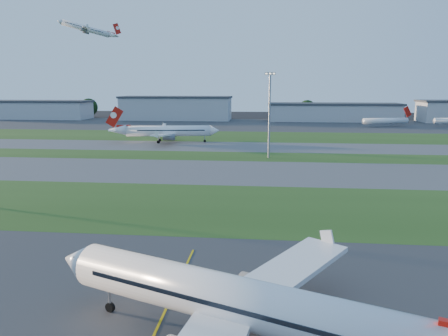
# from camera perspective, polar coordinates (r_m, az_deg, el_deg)

# --- Properties ---
(grass_strip_a) EXTENTS (300.00, 34.00, 0.01)m
(grass_strip_a) POSITION_cam_1_polar(r_m,az_deg,el_deg) (81.46, -4.87, -4.91)
(grass_strip_a) COLOR #274717
(grass_strip_a) RESTS_ON ground
(taxiway_a) EXTENTS (300.00, 32.00, 0.01)m
(taxiway_a) POSITION_cam_1_polar(r_m,az_deg,el_deg) (113.18, -1.79, -0.44)
(taxiway_a) COLOR #515154
(taxiway_a) RESTS_ON ground
(grass_strip_b) EXTENTS (300.00, 18.00, 0.01)m
(grass_strip_b) POSITION_cam_1_polar(r_m,az_deg,el_deg) (137.62, -0.42, 1.56)
(grass_strip_b) COLOR #274717
(grass_strip_b) RESTS_ON ground
(taxiway_b) EXTENTS (300.00, 26.00, 0.01)m
(taxiway_b) POSITION_cam_1_polar(r_m,az_deg,el_deg) (159.26, 0.44, 2.81)
(taxiway_b) COLOR #515154
(taxiway_b) RESTS_ON ground
(grass_strip_c) EXTENTS (300.00, 40.00, 0.01)m
(grass_strip_c) POSITION_cam_1_polar(r_m,az_deg,el_deg) (191.88, 1.37, 4.16)
(grass_strip_c) COLOR #274717
(grass_strip_c) RESTS_ON ground
(apron_far) EXTENTS (400.00, 80.00, 0.01)m
(apron_far) POSITION_cam_1_polar(r_m,az_deg,el_deg) (251.45, 2.44, 5.71)
(apron_far) COLOR #333335
(apron_far) RESTS_ON ground
(airliner_parked) EXTENTS (38.01, 32.26, 12.53)m
(airliner_parked) POSITION_cam_1_polar(r_m,az_deg,el_deg) (37.19, 2.47, -17.34)
(airliner_parked) COLOR white
(airliner_parked) RESTS_ON ground
(airliner_taxiing) EXTENTS (40.16, 33.82, 12.59)m
(airliner_taxiing) POSITION_cam_1_polar(r_m,az_deg,el_deg) (171.93, -7.39, 4.79)
(airliner_taxiing) COLOR white
(airliner_taxiing) RESTS_ON ground
(airliner_departing) EXTENTS (28.89, 24.27, 9.22)m
(airliner_departing) POSITION_cam_1_polar(r_m,az_deg,el_deg) (246.86, -17.51, 16.95)
(airliner_departing) COLOR white
(mini_jet_near) EXTENTS (27.69, 11.19, 9.48)m
(mini_jet_near) POSITION_cam_1_polar(r_m,az_deg,el_deg) (252.12, 20.38, 5.81)
(mini_jet_near) COLOR white
(mini_jet_near) RESTS_ON ground
(light_mast_centre) EXTENTS (3.20, 0.70, 25.80)m
(light_mast_centre) POSITION_cam_1_polar(r_m,az_deg,el_deg) (133.25, 5.96, 7.61)
(light_mast_centre) COLOR gray
(light_mast_centre) RESTS_ON ground
(hangar_far_west) EXTENTS (91.80, 23.00, 12.20)m
(hangar_far_west) POSITION_cam_1_polar(r_m,az_deg,el_deg) (325.32, -24.81, 6.96)
(hangar_far_west) COLOR #95979C
(hangar_far_west) RESTS_ON ground
(hangar_west) EXTENTS (71.40, 23.00, 15.20)m
(hangar_west) POSITION_cam_1_polar(r_m,az_deg,el_deg) (286.72, -6.28, 7.80)
(hangar_west) COLOR #95979C
(hangar_west) RESTS_ON ground
(hangar_east) EXTENTS (81.60, 23.00, 11.20)m
(hangar_east) POSITION_cam_1_polar(r_m,az_deg,el_deg) (283.40, 14.08, 7.10)
(hangar_east) COLOR #95979C
(hangar_east) RESTS_ON ground
(tree_west) EXTENTS (12.10, 12.10, 13.20)m
(tree_west) POSITION_cam_1_polar(r_m,az_deg,el_deg) (320.70, -17.24, 7.60)
(tree_west) COLOR black
(tree_west) RESTS_ON ground
(tree_mid_west) EXTENTS (9.90, 9.90, 10.80)m
(tree_mid_west) POSITION_cam_1_polar(r_m,az_deg,el_deg) (293.57, -1.00, 7.57)
(tree_mid_west) COLOR black
(tree_mid_west) RESTS_ON ground
(tree_mid_east) EXTENTS (11.55, 11.55, 12.60)m
(tree_mid_east) POSITION_cam_1_polar(r_m,az_deg,el_deg) (295.52, 10.81, 7.60)
(tree_mid_east) COLOR black
(tree_mid_east) RESTS_ON ground
(tree_east) EXTENTS (10.45, 10.45, 11.40)m
(tree_east) POSITION_cam_1_polar(r_m,az_deg,el_deg) (309.17, 24.92, 6.81)
(tree_east) COLOR black
(tree_east) RESTS_ON ground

